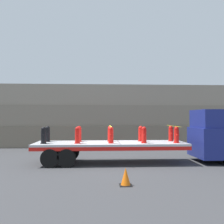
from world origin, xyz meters
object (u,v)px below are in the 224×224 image
(fire_hydrant_red_far_1, at_px, (79,134))
(fire_hydrant_red_near_2, at_px, (111,135))
(fire_hydrant_red_near_1, at_px, (77,135))
(fire_hydrant_red_far_3, at_px, (141,134))
(fire_hydrant_red_near_3, at_px, (144,135))
(fire_hydrant_black_far_0, at_px, (48,134))
(fire_hydrant_black_near_0, at_px, (44,135))
(flatbed_trailer, at_px, (97,147))
(truck_cab, at_px, (217,136))
(fire_hydrant_red_near_4, at_px, (176,135))
(fire_hydrant_red_far_2, at_px, (110,134))
(fire_hydrant_red_far_4, at_px, (171,134))
(traffic_cone, at_px, (126,177))

(fire_hydrant_red_far_1, xyz_separation_m, fire_hydrant_red_near_2, (1.82, -1.07, 0.00))
(fire_hydrant_red_near_1, relative_size, fire_hydrant_red_far_3, 1.00)
(fire_hydrant_red_near_3, bearing_deg, fire_hydrant_black_far_0, 168.89)
(fire_hydrant_black_near_0, bearing_deg, fire_hydrant_red_near_1, 0.00)
(fire_hydrant_red_far_1, distance_m, fire_hydrant_red_far_3, 3.64)
(fire_hydrant_black_near_0, relative_size, fire_hydrant_red_near_2, 1.00)
(flatbed_trailer, bearing_deg, fire_hydrant_black_far_0, 169.37)
(truck_cab, distance_m, fire_hydrant_red_near_4, 2.65)
(fire_hydrant_black_near_0, distance_m, fire_hydrant_red_near_2, 3.64)
(flatbed_trailer, height_order, fire_hydrant_red_near_4, fire_hydrant_red_near_4)
(fire_hydrant_red_near_1, bearing_deg, fire_hydrant_red_near_2, 0.00)
(fire_hydrant_red_far_2, xyz_separation_m, fire_hydrant_red_near_4, (3.64, -1.07, 0.00))
(fire_hydrant_red_near_3, height_order, fire_hydrant_red_far_4, same)
(fire_hydrant_red_far_2, bearing_deg, fire_hydrant_red_near_2, -90.00)
(fire_hydrant_black_near_0, distance_m, fire_hydrant_red_near_1, 1.82)
(fire_hydrant_red_far_1, bearing_deg, fire_hydrant_red_near_1, -90.00)
(fire_hydrant_red_far_1, height_order, fire_hydrant_red_near_4, same)
(flatbed_trailer, bearing_deg, truck_cab, 0.00)
(fire_hydrant_red_far_1, bearing_deg, fire_hydrant_red_far_2, 0.00)
(fire_hydrant_red_near_3, bearing_deg, traffic_cone, -109.52)
(truck_cab, relative_size, fire_hydrant_black_near_0, 3.32)
(flatbed_trailer, bearing_deg, fire_hydrant_red_far_2, 34.40)
(fire_hydrant_red_far_2, xyz_separation_m, fire_hydrant_red_far_3, (1.82, 0.00, 0.00))
(fire_hydrant_red_far_3, xyz_separation_m, fire_hydrant_red_near_4, (1.82, -1.07, 0.00))
(fire_hydrant_red_near_1, bearing_deg, fire_hydrant_red_far_4, 11.11)
(fire_hydrant_black_near_0, distance_m, fire_hydrant_black_far_0, 1.07)
(truck_cab, bearing_deg, flatbed_trailer, 180.00)
(flatbed_trailer, xyz_separation_m, fire_hydrant_red_far_4, (4.42, 0.54, 0.69))
(fire_hydrant_red_near_3, xyz_separation_m, traffic_cone, (-1.47, -4.15, -1.28))
(fire_hydrant_red_near_4, xyz_separation_m, fire_hydrant_red_far_4, (0.00, 1.07, 0.00))
(fire_hydrant_red_near_2, bearing_deg, fire_hydrant_red_near_3, 0.00)
(fire_hydrant_red_near_1, bearing_deg, fire_hydrant_red_far_2, 30.50)
(fire_hydrant_red_far_1, distance_m, fire_hydrant_red_near_3, 3.80)
(fire_hydrant_red_near_1, bearing_deg, traffic_cone, -62.40)
(fire_hydrant_red_near_1, distance_m, traffic_cone, 4.86)
(truck_cab, height_order, fire_hydrant_black_near_0, truck_cab)
(fire_hydrant_black_near_0, height_order, traffic_cone, fire_hydrant_black_near_0)
(fire_hydrant_red_far_2, xyz_separation_m, fire_hydrant_red_far_4, (3.64, 0.00, 0.00))
(flatbed_trailer, relative_size, fire_hydrant_red_far_4, 9.32)
(fire_hydrant_black_far_0, height_order, traffic_cone, fire_hydrant_black_far_0)
(fire_hydrant_red_near_4, bearing_deg, truck_cab, 11.67)
(fire_hydrant_black_far_0, relative_size, fire_hydrant_red_near_1, 1.00)
(fire_hydrant_red_far_2, height_order, fire_hydrant_red_far_4, same)
(flatbed_trailer, bearing_deg, fire_hydrant_red_near_3, -11.64)
(fire_hydrant_red_far_2, distance_m, fire_hydrant_red_near_4, 3.80)
(fire_hydrant_red_far_1, distance_m, fire_hydrant_red_near_4, 5.57)
(fire_hydrant_red_far_1, bearing_deg, traffic_cone, -67.44)
(fire_hydrant_black_far_0, bearing_deg, fire_hydrant_red_near_3, -11.11)
(fire_hydrant_red_near_3, height_order, fire_hydrant_red_near_4, same)
(fire_hydrant_red_far_3, bearing_deg, flatbed_trailer, -168.36)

